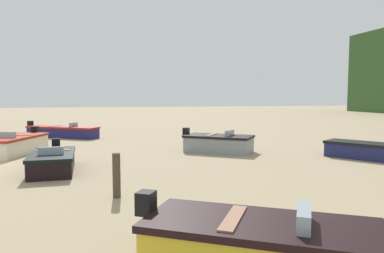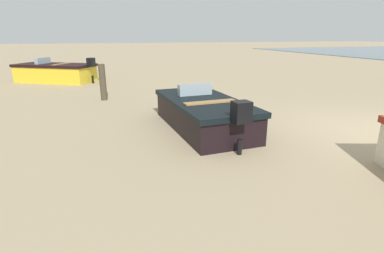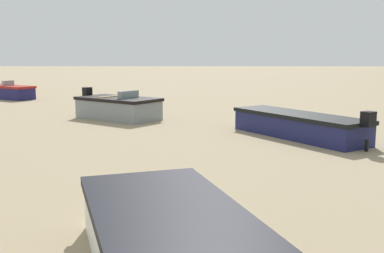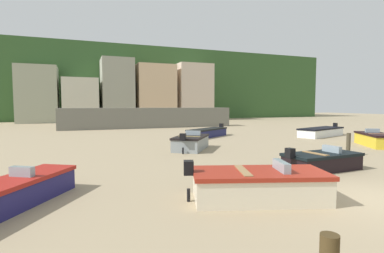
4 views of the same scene
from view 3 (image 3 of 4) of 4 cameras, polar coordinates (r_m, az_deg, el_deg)
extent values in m
cube|color=navy|center=(14.37, 13.10, -0.09)|extent=(4.51, 3.61, 0.62)
cube|color=black|center=(14.32, 13.15, 1.38)|extent=(4.64, 3.73, 0.12)
cube|color=black|center=(12.72, 21.20, 0.88)|extent=(0.41, 0.42, 0.40)
cylinder|color=black|center=(12.83, 21.02, -2.25)|extent=(0.14, 0.14, 0.31)
cube|color=#8C9EA8|center=(28.11, -22.05, 5.07)|extent=(0.69, 0.53, 0.28)
cube|color=gray|center=(18.20, -9.21, 2.10)|extent=(3.17, 3.57, 0.73)
cube|color=black|center=(18.15, -9.24, 3.44)|extent=(3.30, 3.69, 0.12)
cube|color=black|center=(19.46, -12.98, 4.23)|extent=(0.42, 0.41, 0.40)
cylinder|color=black|center=(19.54, -12.90, 1.92)|extent=(0.14, 0.14, 0.37)
cube|color=#8C9EA8|center=(17.74, -7.98, 3.98)|extent=(0.90, 0.72, 0.28)
cube|color=olive|center=(18.44, -10.13, 3.65)|extent=(1.25, 0.98, 0.08)
cube|color=black|center=(4.57, -0.04, -14.54)|extent=(5.54, 3.34, 0.12)
camera|label=1|loc=(8.59, -86.85, 2.40)|focal=33.91mm
camera|label=2|loc=(22.74, -20.83, 7.65)|focal=27.47mm
camera|label=4|loc=(31.72, -39.34, 7.45)|focal=27.67mm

